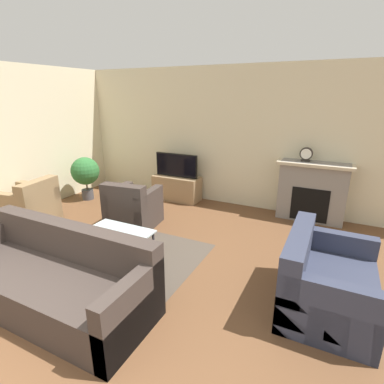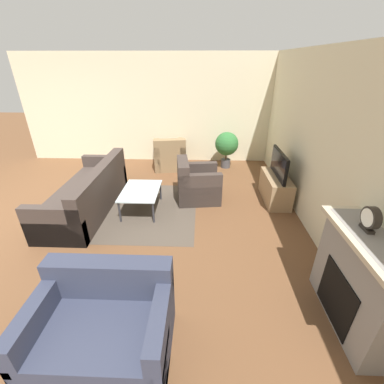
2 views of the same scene
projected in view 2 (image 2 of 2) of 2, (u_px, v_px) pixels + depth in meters
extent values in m
plane|color=brown|center=(24.00, 214.00, 4.67)|extent=(20.00, 20.00, 0.00)
cube|color=beige|center=(319.00, 145.00, 3.89)|extent=(8.95, 0.06, 2.70)
cube|color=beige|center=(174.00, 110.00, 6.64)|extent=(0.06, 7.97, 2.70)
cube|color=#4C4238|center=(146.00, 209.00, 4.81)|extent=(2.11, 1.86, 0.00)
cube|color=gray|center=(359.00, 284.00, 2.53)|extent=(1.12, 0.35, 1.06)
cube|color=black|center=(336.00, 297.00, 2.63)|extent=(0.62, 0.01, 0.59)
cube|color=beige|center=(373.00, 243.00, 2.30)|extent=(1.24, 0.41, 0.05)
cube|color=#997A56|center=(275.00, 188.00, 5.04)|extent=(1.00, 0.42, 0.52)
cube|color=black|center=(279.00, 164.00, 4.81)|extent=(0.94, 0.05, 0.49)
cube|color=black|center=(278.00, 164.00, 4.81)|extent=(0.90, 0.01, 0.45)
cube|color=#3D332D|center=(86.00, 198.00, 4.77)|extent=(2.32, 0.89, 0.42)
cube|color=#3D332D|center=(101.00, 178.00, 4.58)|extent=(2.32, 0.20, 0.40)
cube|color=#3D332D|center=(105.00, 170.00, 5.69)|extent=(0.14, 0.89, 0.66)
cube|color=#3D332D|center=(55.00, 227.00, 3.75)|extent=(0.14, 0.89, 0.66)
cube|color=#33384C|center=(104.00, 337.00, 2.38)|extent=(0.88, 1.22, 0.42)
cube|color=#33384C|center=(110.00, 277.00, 2.49)|extent=(0.20, 1.22, 0.40)
cube|color=#33384C|center=(44.00, 327.00, 2.34)|extent=(0.88, 0.14, 0.66)
cube|color=#33384C|center=(162.00, 331.00, 2.30)|extent=(0.88, 0.14, 0.66)
cube|color=#8C704C|center=(170.00, 159.00, 6.66)|extent=(0.96, 0.90, 0.42)
cube|color=#8C704C|center=(170.00, 148.00, 6.19)|extent=(0.32, 0.79, 0.40)
cube|color=#8C704C|center=(182.00, 154.00, 6.64)|extent=(0.86, 0.27, 0.66)
cube|color=#8C704C|center=(157.00, 155.00, 6.57)|extent=(0.86, 0.27, 0.66)
cube|color=#3D332D|center=(198.00, 189.00, 5.10)|extent=(0.83, 0.89, 0.42)
cube|color=#3D332D|center=(183.00, 171.00, 4.89)|extent=(0.75, 0.29, 0.40)
cube|color=#3D332D|center=(200.00, 191.00, 4.79)|extent=(0.24, 0.82, 0.66)
cube|color=#3D332D|center=(197.00, 178.00, 5.31)|extent=(0.24, 0.82, 0.66)
cylinder|color=#333338|center=(132.00, 190.00, 5.10)|extent=(0.04, 0.04, 0.39)
cylinder|color=#333338|center=(120.00, 212.00, 4.37)|extent=(0.04, 0.04, 0.39)
cylinder|color=#333338|center=(160.00, 191.00, 5.09)|extent=(0.04, 0.04, 0.39)
cylinder|color=#333338|center=(153.00, 213.00, 4.35)|extent=(0.04, 0.04, 0.39)
cube|color=silver|center=(141.00, 191.00, 4.63)|extent=(0.91, 0.66, 0.02)
cylinder|color=#47474C|center=(226.00, 163.00, 6.69)|extent=(0.24, 0.24, 0.22)
cylinder|color=#4C3823|center=(226.00, 156.00, 6.60)|extent=(0.03, 0.03, 0.18)
sphere|color=#2D6B33|center=(227.00, 144.00, 6.45)|extent=(0.58, 0.58, 0.58)
cube|color=#28231E|center=(367.00, 229.00, 2.43)|extent=(0.15, 0.07, 0.03)
cylinder|color=#28231E|center=(371.00, 218.00, 2.38)|extent=(0.22, 0.07, 0.22)
cylinder|color=white|center=(367.00, 218.00, 2.38)|extent=(0.18, 0.00, 0.18)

